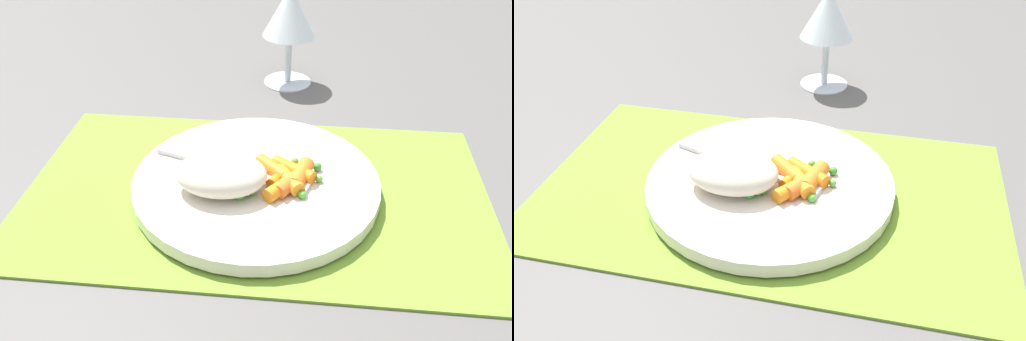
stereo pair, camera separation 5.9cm
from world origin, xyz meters
TOP-DOWN VIEW (x-y plane):
  - ground_plane at (0.00, 0.00)m, footprint 2.40×2.40m
  - placemat at (0.00, 0.00)m, footprint 0.51×0.31m
  - plate at (0.00, 0.00)m, footprint 0.27×0.27m
  - rice_mound at (-0.03, -0.02)m, footprint 0.10×0.07m
  - carrot_portion at (0.04, -0.00)m, footprint 0.07×0.08m
  - pea_scatter at (0.04, -0.01)m, footprint 0.09×0.08m
  - fork at (-0.01, 0.00)m, footprint 0.18×0.07m
  - wine_glass at (0.02, 0.29)m, footprint 0.08×0.08m

SIDE VIEW (x-z plane):
  - ground_plane at x=0.00m, z-range 0.00..0.00m
  - placemat at x=0.00m, z-range 0.00..0.01m
  - plate at x=0.00m, z-range 0.01..0.02m
  - fork at x=-0.01m, z-range 0.02..0.03m
  - pea_scatter at x=0.04m, z-range 0.02..0.03m
  - carrot_portion at x=0.04m, z-range 0.02..0.04m
  - rice_mound at x=-0.03m, z-range 0.02..0.06m
  - wine_glass at x=0.02m, z-range 0.03..0.18m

